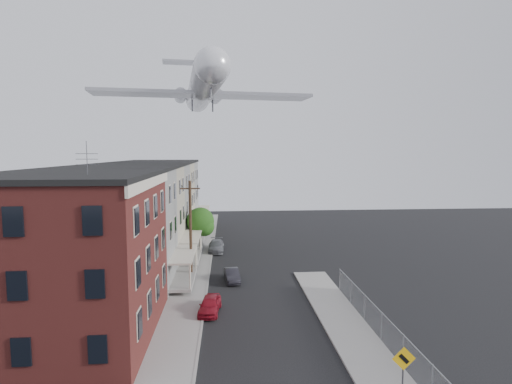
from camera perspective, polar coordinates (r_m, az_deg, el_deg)
sidewalk_left at (r=43.33m, az=-8.39°, el=-9.69°), size 3.00×62.00×0.12m
sidewalk_right at (r=27.43m, az=13.53°, el=-19.17°), size 3.00×26.00×0.12m
curb_left at (r=43.24m, az=-6.45°, el=-9.68°), size 0.15×62.00×0.14m
curb_right at (r=27.05m, az=10.43°, el=-19.45°), size 0.15×26.00×0.14m
corner_building at (r=27.24m, az=-25.16°, el=-8.36°), size 10.31×12.30×12.15m
row_house_a at (r=36.06m, az=-19.72°, el=-4.85°), size 11.98×7.00×10.30m
row_house_b at (r=42.75m, az=-17.22°, el=-3.15°), size 11.98×7.00×10.30m
row_house_c at (r=49.53m, az=-15.41°, el=-1.91°), size 11.98×7.00×10.30m
row_house_d at (r=56.36m, az=-14.04°, el=-0.97°), size 11.98×7.00×10.30m
row_house_e at (r=63.22m, az=-12.96°, el=-0.23°), size 11.98×7.00×10.30m
chainlink_fence at (r=26.67m, az=17.49°, el=-17.83°), size 0.06×18.06×1.90m
warning_sign at (r=20.80m, az=20.31°, el=-22.30°), size 1.10×0.11×2.80m
utility_pole at (r=36.46m, az=-9.33°, el=-5.20°), size 1.80×0.26×9.00m
street_tree at (r=46.39m, az=-7.82°, el=-4.36°), size 3.22×3.20×5.20m
car_near at (r=30.00m, az=-6.61°, el=-15.71°), size 1.78×3.61×1.18m
car_mid at (r=36.53m, az=-3.45°, el=-11.78°), size 1.56×3.50×1.11m
car_far at (r=47.15m, az=-5.70°, el=-7.68°), size 1.83×4.36×1.26m
airplane at (r=46.93m, az=-7.66°, el=14.49°), size 23.71×27.07×7.79m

